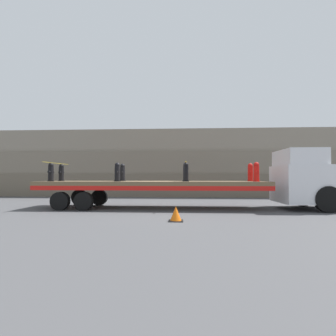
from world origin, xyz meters
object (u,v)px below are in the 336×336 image
truck_cab (306,179)px  fire_hydrant_red_near_3 (256,172)px  flatbed_trailer (143,186)px  fire_hydrant_black_far_2 (186,172)px  fire_hydrant_black_far_1 (123,173)px  fire_hydrant_black_near_2 (186,172)px  fire_hydrant_black_near_0 (51,172)px  fire_hydrant_black_far_0 (61,173)px  fire_hydrant_black_near_1 (117,172)px  traffic_cone (176,214)px  fire_hydrant_red_far_3 (250,172)px

truck_cab → fire_hydrant_red_near_3: size_ratio=3.15×
flatbed_trailer → fire_hydrant_black_far_2: bearing=14.3°
fire_hydrant_black_far_1 → fire_hydrant_black_near_2: bearing=-18.4°
fire_hydrant_black_near_2 → fire_hydrant_red_near_3: bearing=0.0°
fire_hydrant_black_far_2 → fire_hydrant_red_near_3: size_ratio=1.00×
fire_hydrant_black_near_0 → fire_hydrant_black_far_0: bearing=90.0°
truck_cab → fire_hydrant_black_near_1: 8.82m
fire_hydrant_black_near_2 → flatbed_trailer: bearing=165.7°
fire_hydrant_black_near_1 → fire_hydrant_black_far_1: size_ratio=1.00×
truck_cab → fire_hydrant_black_near_1: truck_cab is taller
fire_hydrant_black_far_0 → traffic_cone: bearing=-34.7°
truck_cab → fire_hydrant_black_far_0: truck_cab is taller
fire_hydrant_black_far_0 → fire_hydrant_black_far_2: (6.39, 0.00, 0.00)m
fire_hydrant_black_far_0 → fire_hydrant_black_near_1: (3.20, -1.06, 0.00)m
flatbed_trailer → fire_hydrant_red_near_3: fire_hydrant_red_near_3 is taller
fire_hydrant_black_near_1 → truck_cab: bearing=3.5°
fire_hydrant_black_near_1 → fire_hydrant_black_far_2: same height
fire_hydrant_black_near_1 → fire_hydrant_red_far_3: size_ratio=1.00×
flatbed_trailer → fire_hydrant_black_near_2: size_ratio=12.27×
truck_cab → fire_hydrant_red_near_3: (-2.40, -0.53, 0.31)m
fire_hydrant_black_far_0 → flatbed_trailer: bearing=-7.0°
fire_hydrant_black_far_0 → fire_hydrant_black_near_0: bearing=-90.0°
fire_hydrant_black_far_0 → fire_hydrant_red_near_3: same height
flatbed_trailer → fire_hydrant_red_far_3: bearing=5.7°
fire_hydrant_red_far_3 → traffic_cone: size_ratio=1.75×
fire_hydrant_red_near_3 → traffic_cone: fire_hydrant_red_near_3 is taller
fire_hydrant_black_near_0 → truck_cab: bearing=2.5°
flatbed_trailer → fire_hydrant_black_far_1: size_ratio=12.27×
fire_hydrant_black_near_1 → fire_hydrant_black_far_1: 1.06m
fire_hydrant_black_far_2 → fire_hydrant_red_far_3: bearing=0.0°
fire_hydrant_black_near_2 → fire_hydrant_red_near_3: (3.20, 0.00, 0.00)m
fire_hydrant_red_near_3 → traffic_cone: 4.96m
fire_hydrant_black_far_2 → fire_hydrant_red_near_3: bearing=-18.4°
fire_hydrant_black_far_0 → fire_hydrant_black_near_1: 3.37m
fire_hydrant_black_far_0 → fire_hydrant_red_near_3: (9.59, -1.06, 0.00)m
fire_hydrant_black_far_0 → fire_hydrant_black_near_2: (6.39, -1.06, 0.00)m
truck_cab → fire_hydrant_black_far_2: truck_cab is taller
fire_hydrant_black_far_0 → fire_hydrant_black_far_1: size_ratio=1.00×
fire_hydrant_black_near_1 → fire_hydrant_black_far_2: bearing=18.4°
fire_hydrant_black_near_2 → fire_hydrant_black_far_0: bearing=170.6°
fire_hydrant_black_near_0 → traffic_cone: bearing=-27.3°
fire_hydrant_black_near_1 → fire_hydrant_red_far_3: same height
fire_hydrant_black_far_2 → fire_hydrant_red_near_3: 3.37m
fire_hydrant_red_near_3 → flatbed_trailer: bearing=174.3°
truck_cab → fire_hydrant_black_far_1: bearing=176.5°
fire_hydrant_black_near_0 → fire_hydrant_black_far_2: 6.48m
fire_hydrant_red_near_3 → fire_hydrant_black_near_1: bearing=180.0°
fire_hydrant_black_far_0 → fire_hydrant_black_far_2: 6.39m
fire_hydrant_black_near_0 → fire_hydrant_black_near_2: 6.39m
fire_hydrant_black_near_1 → fire_hydrant_black_near_2: 3.20m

